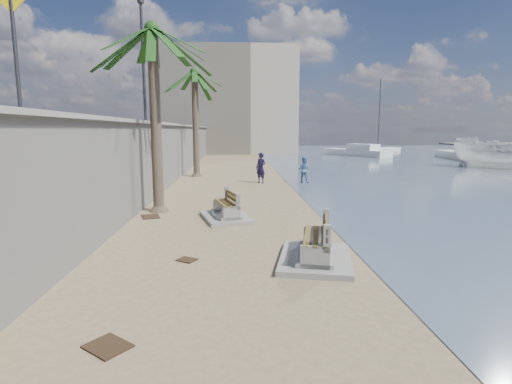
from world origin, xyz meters
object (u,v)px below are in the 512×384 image
palm_mid (152,31)px  yacht_near (470,157)px  bench_near (316,243)px  bench_far (226,208)px  palm_back (194,74)px  yacht_far (356,153)px  person_a (261,166)px  person_b (304,168)px  sailboat_west (378,149)px  boat_cruiser (508,151)px

palm_mid → yacht_near: bearing=42.6°
bench_near → bench_far: bench_near is taller
palm_back → yacht_far: size_ratio=0.88×
person_a → person_b: size_ratio=1.21×
palm_mid → person_a: bearing=61.3°
person_a → sailboat_west: 39.85m
palm_back → person_a: 8.18m
palm_mid → person_b: 12.64m
bench_far → bench_near: bearing=-64.7°
sailboat_west → person_a: bearing=-119.6°
palm_back → yacht_far: (17.77, 21.50, -6.62)m
bench_near → sailboat_west: 53.01m
palm_back → palm_mid: bearing=-91.6°
palm_back → yacht_near: size_ratio=0.66×
person_a → sailboat_west: bearing=104.1°
boat_cruiser → sailboat_west: bearing=41.3°
yacht_far → palm_back: bearing=106.8°
palm_back → person_a: palm_back is taller
sailboat_west → yacht_far: bearing=-123.2°
person_a → yacht_near: bearing=80.5°
person_b → bench_far: bearing=86.2°
bench_far → yacht_near: 37.76m
person_a → sailboat_west: size_ratio=0.20×
palm_back → yacht_far: palm_back is taller
bench_far → person_b: 10.93m
yacht_near → yacht_far: (-10.32, 7.46, 0.00)m
bench_near → boat_cruiser: (20.73, 22.78, 1.01)m
bench_far → person_a: size_ratio=1.23×
person_b → sailboat_west: size_ratio=0.16×
palm_mid → yacht_far: palm_mid is taller
person_a → bench_far: bearing=-57.1°
yacht_near → sailboat_west: 17.36m
yacht_far → bench_near: bearing=128.3°
palm_mid → person_b: palm_mid is taller
person_a → palm_mid: bearing=-75.0°
boat_cruiser → palm_back: bearing=137.6°
person_b → yacht_far: bearing=-92.7°
palm_mid → yacht_near: size_ratio=0.65×
boat_cruiser → sailboat_west: 26.69m
palm_back → sailboat_west: size_ratio=0.74×
boat_cruiser → yacht_far: 18.89m
boat_cruiser → yacht_near: (2.66, 9.77, -1.12)m
yacht_near → yacht_far: 12.73m
palm_back → person_a: bearing=-41.4°
person_a → yacht_near: person_a is taller
yacht_far → boat_cruiser: bearing=170.3°
palm_mid → person_a: (4.60, 8.38, -5.80)m
bench_near → palm_mid: bearing=128.3°
yacht_far → sailboat_west: sailboat_west is taller
person_a → yacht_far: bearing=105.6°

